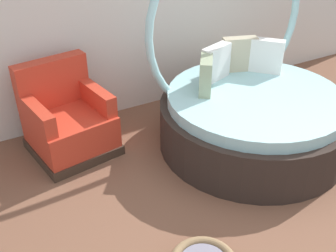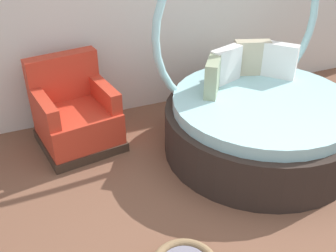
# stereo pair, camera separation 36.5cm
# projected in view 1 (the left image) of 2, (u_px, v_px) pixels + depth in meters

# --- Properties ---
(ground_plane) EXTENTS (8.00, 8.00, 0.02)m
(ground_plane) POSITION_uv_depth(u_px,v_px,m) (258.00, 215.00, 3.50)
(ground_plane) COLOR brown
(round_daybed) EXTENTS (1.98, 1.98, 2.17)m
(round_daybed) POSITION_uv_depth(u_px,v_px,m) (250.00, 108.00, 4.26)
(round_daybed) COLOR #2D231E
(round_daybed) RESTS_ON ground_plane
(red_armchair) EXTENTS (0.91, 0.91, 0.94)m
(red_armchair) POSITION_uv_depth(u_px,v_px,m) (68.00, 122.00, 4.18)
(red_armchair) COLOR #38281E
(red_armchair) RESTS_ON ground_plane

